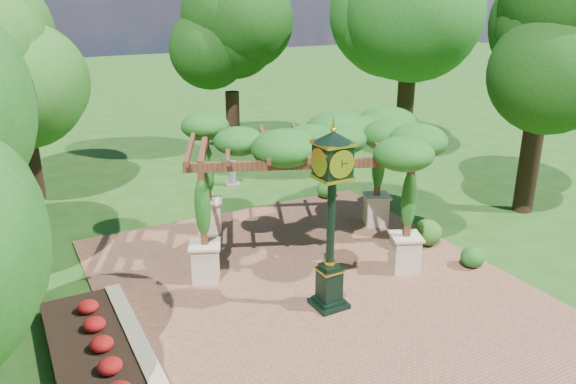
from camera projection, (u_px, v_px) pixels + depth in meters
name	position (u px, v px, depth m)	size (l,w,h in m)	color
ground	(337.00, 310.00, 13.34)	(120.00, 120.00, 0.00)	#1E4714
brick_plaza	(316.00, 291.00, 14.16)	(10.00, 12.00, 0.04)	brown
border_wall	(138.00, 346.00, 11.65)	(0.35, 5.00, 0.40)	#C6B793
flower_bed	(93.00, 359.00, 11.26)	(1.50, 5.00, 0.36)	red
pedestal_clock	(331.00, 205.00, 12.59)	(0.88, 0.88, 4.37)	black
pergola	(301.00, 145.00, 15.41)	(7.15, 5.89, 3.87)	beige
sundial	(232.00, 175.00, 21.83)	(0.65, 0.65, 0.94)	gray
shrub_front	(472.00, 257.00, 15.28)	(0.64, 0.64, 0.58)	#1C5518
shrub_mid	(427.00, 232.00, 16.59)	(0.86, 0.86, 0.78)	#275618
shrub_back	(327.00, 189.00, 20.42)	(0.74, 0.74, 0.67)	#26631C
tree_west_far	(15.00, 60.00, 18.88)	(3.76, 3.76, 7.26)	black
tree_north	(230.00, 43.00, 24.95)	(3.92, 3.92, 7.31)	#331E14
tree_east_far	(412.00, 7.00, 22.91)	(5.11, 5.11, 9.54)	#2E2212
tree_east_near	(547.00, 41.00, 17.53)	(3.89, 3.89, 8.31)	#311E13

